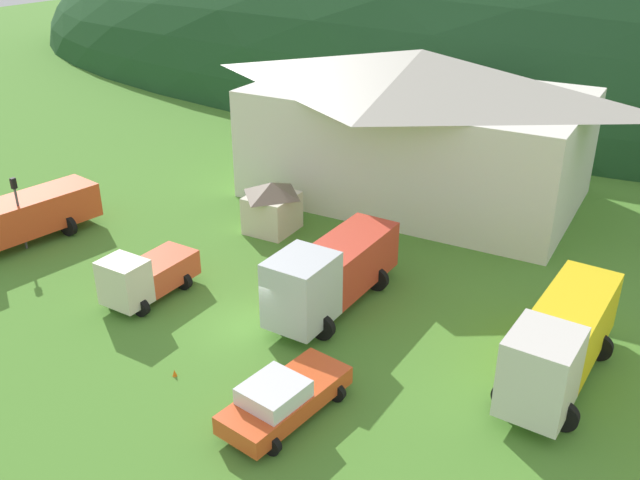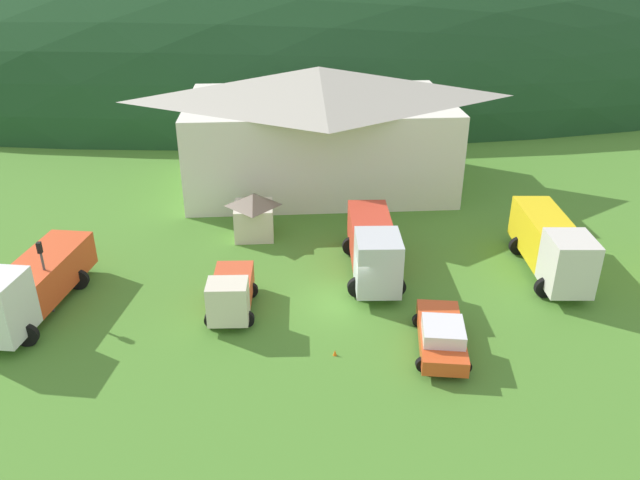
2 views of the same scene
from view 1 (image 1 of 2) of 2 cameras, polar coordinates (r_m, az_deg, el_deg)
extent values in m
plane|color=#4C842D|center=(29.11, -5.43, -7.23)|extent=(200.00, 200.00, 0.00)
ellipsoid|color=#1E4723|center=(78.52, 18.73, 12.83)|extent=(136.33, 60.00, 38.62)
cube|color=white|center=(41.69, 8.03, 7.97)|extent=(18.73, 11.45, 6.48)
pyramid|color=#B7B2A3|center=(40.59, 8.41, 13.85)|extent=(20.23, 12.36, 2.27)
cube|color=beige|center=(37.15, -4.00, 2.27)|extent=(2.37, 2.58, 2.06)
pyramid|color=#6B5B4C|center=(36.62, -4.06, 4.27)|extent=(2.56, 2.79, 0.72)
cube|color=#E04C23|center=(39.20, -22.33, 2.30)|extent=(3.46, 6.34, 1.84)
cylinder|color=black|center=(39.07, -20.23, 1.11)|extent=(1.10, 0.30, 1.10)
cylinder|color=black|center=(40.78, -21.75, 1.88)|extent=(1.10, 0.30, 1.10)
cube|color=beige|center=(30.60, -15.94, -3.39)|extent=(1.98, 1.61, 2.01)
cube|color=black|center=(30.35, -16.14, -2.72)|extent=(1.09, 1.27, 0.64)
cube|color=#DB512D|center=(32.12, -12.95, -2.39)|extent=(2.05, 3.07, 1.19)
cylinder|color=black|center=(30.55, -14.67, -5.44)|extent=(0.80, 0.30, 0.80)
cylinder|color=black|center=(31.62, -16.73, -4.59)|extent=(0.80, 0.30, 0.80)
cylinder|color=black|center=(32.17, -11.26, -3.38)|extent=(0.80, 0.30, 0.80)
cylinder|color=black|center=(33.19, -13.33, -2.64)|extent=(0.80, 0.30, 0.80)
cube|color=silver|center=(27.68, -1.54, -4.18)|extent=(2.39, 2.83, 2.87)
cube|color=black|center=(27.27, -1.71, -3.15)|extent=(1.32, 2.24, 0.92)
cube|color=red|center=(30.80, 2.54, -1.62)|extent=(2.51, 5.30, 2.19)
cylinder|color=black|center=(27.97, 0.18, -7.27)|extent=(1.10, 0.30, 1.10)
cylinder|color=black|center=(28.89, -3.13, -6.13)|extent=(1.10, 0.30, 1.10)
cylinder|color=black|center=(31.52, 4.75, -3.27)|extent=(1.10, 0.30, 1.10)
cylinder|color=black|center=(32.34, 1.69, -2.38)|extent=(1.10, 0.30, 1.10)
cube|color=silver|center=(24.28, 17.84, -10.38)|extent=(2.39, 2.75, 2.85)
cube|color=black|center=(23.82, 17.95, -9.31)|extent=(1.33, 2.16, 0.91)
cube|color=yellow|center=(27.72, 20.26, -6.48)|extent=(2.60, 5.57, 2.40)
cylinder|color=black|center=(24.97, 19.52, -13.63)|extent=(1.10, 0.30, 1.10)
cylinder|color=black|center=(25.29, 15.32, -12.40)|extent=(1.10, 0.30, 1.10)
cylinder|color=black|center=(28.90, 22.13, -8.24)|extent=(1.10, 0.30, 1.10)
cylinder|color=black|center=(29.17, 18.52, -7.26)|extent=(1.10, 0.30, 1.10)
cube|color=#DE4F21|center=(24.10, -2.83, -13.08)|extent=(2.76, 5.28, 0.70)
cube|color=silver|center=(23.35, -3.86, -12.53)|extent=(2.11, 2.28, 0.62)
cylinder|color=black|center=(22.94, -4.06, -16.68)|extent=(0.68, 0.24, 0.68)
cylinder|color=black|center=(23.87, -7.22, -14.84)|extent=(0.68, 0.24, 0.68)
cylinder|color=black|center=(24.92, 1.37, -12.58)|extent=(0.68, 0.24, 0.68)
cylinder|color=black|center=(25.78, -1.72, -11.09)|extent=(0.68, 0.24, 0.68)
cylinder|color=#4C4C51|center=(37.95, -23.63, 1.61)|extent=(0.12, 0.12, 3.32)
cube|color=black|center=(37.27, -24.15, 4.33)|extent=(0.20, 0.24, 0.55)
sphere|color=yellow|center=(37.34, -24.00, 4.39)|extent=(0.14, 0.14, 0.14)
cone|color=orange|center=(26.81, -11.98, -11.00)|extent=(0.36, 0.36, 0.56)
camera|label=2|loc=(18.77, -85.11, 6.40)|focal=34.85mm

